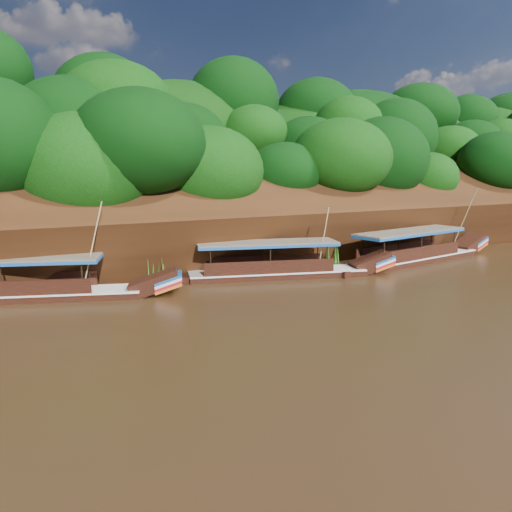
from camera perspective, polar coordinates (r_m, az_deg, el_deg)
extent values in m
plane|color=black|center=(23.97, 7.17, -6.27)|extent=(160.00, 160.00, 0.00)
cube|color=#321A0B|center=(37.34, -7.08, 5.07)|extent=(120.00, 16.12, 13.64)
cube|color=#321A0B|center=(47.15, -11.39, 1.70)|extent=(120.00, 24.00, 12.00)
ellipsoid|color=#0A3D0A|center=(34.66, -15.79, 4.38)|extent=(18.00, 8.00, 6.40)
ellipsoid|color=#0A3D0A|center=(43.88, -10.65, 13.16)|extent=(24.00, 11.00, 8.40)
ellipsoid|color=#0A3D0A|center=(50.13, 20.26, 5.67)|extent=(18.00, 8.00, 6.00)
ellipsoid|color=#0A3D0A|center=(62.52, 21.58, 11.31)|extent=(22.00, 10.00, 8.00)
cube|color=black|center=(37.67, 17.75, -0.67)|extent=(12.38, 3.89, 0.86)
cube|color=silver|center=(37.59, 17.78, -0.06)|extent=(12.39, 3.95, 0.10)
cube|color=black|center=(43.28, 23.11, 1.24)|extent=(3.08, 1.98, 1.66)
cube|color=#164D94|center=(43.90, 23.64, 1.69)|extent=(1.72, 1.84, 0.62)
cube|color=#B5141D|center=(43.94, 23.61, 1.28)|extent=(1.72, 1.84, 0.62)
cube|color=brown|center=(36.71, 17.25, 2.72)|extent=(9.81, 3.81, 0.11)
cube|color=#164D94|center=(36.72, 17.24, 2.54)|extent=(9.81, 3.81, 0.17)
cylinder|color=tan|center=(41.39, 22.76, 4.06)|extent=(0.55, 2.24, 4.53)
cube|color=black|center=(31.01, 2.49, -2.43)|extent=(11.09, 5.04, 0.82)
cube|color=silver|center=(30.93, 2.49, -1.72)|extent=(11.10, 5.10, 0.09)
cube|color=black|center=(32.92, 12.96, -0.81)|extent=(2.92, 2.18, 1.54)
cube|color=#164D94|center=(33.16, 14.06, -0.30)|extent=(1.74, 1.89, 0.56)
cube|color=#B5141D|center=(33.22, 14.04, -0.82)|extent=(1.74, 1.89, 0.56)
cube|color=brown|center=(30.45, 1.27, 1.56)|extent=(8.89, 4.65, 0.11)
cube|color=#164D94|center=(30.47, 1.27, 1.36)|extent=(8.89, 4.65, 0.16)
cylinder|color=tan|center=(30.85, 7.72, 1.94)|extent=(0.32, 0.70, 3.92)
cube|color=black|center=(28.47, -24.96, -4.52)|extent=(11.76, 5.78, 0.80)
cube|color=silver|center=(28.38, -25.02, -3.77)|extent=(11.78, 5.84, 0.09)
cube|color=black|center=(27.19, -11.52, -3.07)|extent=(3.10, 2.31, 1.58)
cube|color=#164D94|center=(27.11, -9.99, -2.48)|extent=(1.87, 1.93, 0.59)
cube|color=#B5141D|center=(27.17, -9.97, -3.10)|extent=(1.87, 1.93, 0.59)
cube|color=brown|center=(28.26, -26.71, -0.30)|extent=(9.45, 5.21, 0.11)
cube|color=#164D94|center=(28.28, -26.70, -0.51)|extent=(9.45, 5.21, 0.16)
cylinder|color=tan|center=(26.96, -18.20, 1.10)|extent=(1.23, 0.20, 4.55)
cone|color=#326B1A|center=(30.03, -11.74, -1.38)|extent=(1.50, 1.50, 1.71)
cone|color=#326B1A|center=(32.86, 0.53, -0.29)|extent=(1.50, 1.50, 1.59)
cone|color=#326B1A|center=(35.88, 8.73, 0.86)|extent=(1.50, 1.50, 2.07)
cone|color=#326B1A|center=(39.15, 14.75, 1.12)|extent=(1.50, 1.50, 1.68)
cone|color=#326B1A|center=(44.56, 20.95, 1.95)|extent=(1.50, 1.50, 1.84)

